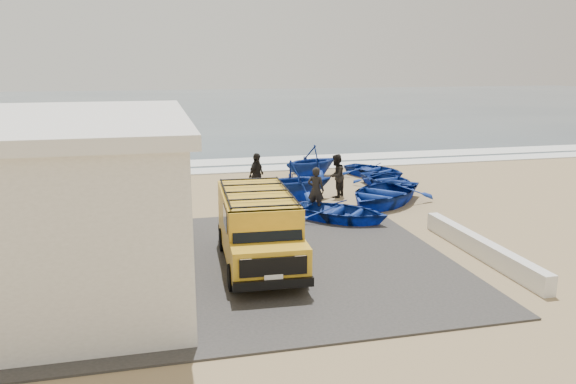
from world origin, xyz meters
TOP-DOWN VIEW (x-y plane):
  - ground at (0.00, 0.00)m, footprint 160.00×160.00m
  - slab at (-2.00, -2.00)m, footprint 12.00×10.00m
  - ocean at (0.00, 56.00)m, footprint 180.00×88.00m
  - surf_line at (0.00, 12.00)m, footprint 180.00×1.60m
  - surf_wash at (0.00, 14.50)m, footprint 180.00×2.20m
  - building at (-7.50, -2.00)m, footprint 8.40×9.40m
  - parapet at (5.00, -3.00)m, footprint 0.35×6.00m
  - van at (-1.44, -2.10)m, footprint 2.17×4.99m
  - boat_near_left at (2.22, 1.51)m, footprint 4.27×4.17m
  - boat_near_right at (4.69, 3.52)m, footprint 5.38×5.31m
  - boat_mid_left at (1.44, 4.96)m, footprint 3.53×3.16m
  - boat_mid_right at (6.09, 6.31)m, footprint 2.99×3.71m
  - boat_far_left at (3.37, 9.42)m, footprint 3.77×3.55m
  - boat_far_right at (6.44, 8.67)m, footprint 3.73×4.06m
  - fisherman_front at (1.69, 2.85)m, footprint 0.77×0.70m
  - fisherman_middle at (3.24, 5.13)m, footprint 1.11×1.12m
  - fisherman_back at (-0.02, 5.86)m, footprint 1.05×1.14m

SIDE VIEW (x-z plane):
  - ground at x=0.00m, z-range 0.00..0.00m
  - ocean at x=0.00m, z-range 0.00..0.01m
  - surf_wash at x=0.00m, z-range 0.00..0.04m
  - slab at x=-2.00m, z-range 0.00..0.05m
  - surf_line at x=0.00m, z-range 0.00..0.06m
  - parapet at x=5.00m, z-range 0.00..0.55m
  - boat_mid_right at x=6.09m, z-range 0.00..0.68m
  - boat_far_right at x=6.44m, z-range 0.00..0.69m
  - boat_near_left at x=2.22m, z-range 0.00..0.72m
  - boat_near_right at x=4.69m, z-range 0.00..0.91m
  - boat_far_left at x=3.37m, z-range 0.00..1.58m
  - boat_mid_left at x=1.44m, z-range 0.00..1.67m
  - fisherman_front at x=1.69m, z-range 0.00..1.76m
  - fisherman_middle at x=3.24m, z-range 0.00..1.82m
  - fisherman_back at x=-0.02m, z-range 0.00..1.88m
  - van at x=-1.44m, z-range 0.08..2.18m
  - building at x=-7.50m, z-range 0.01..4.31m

